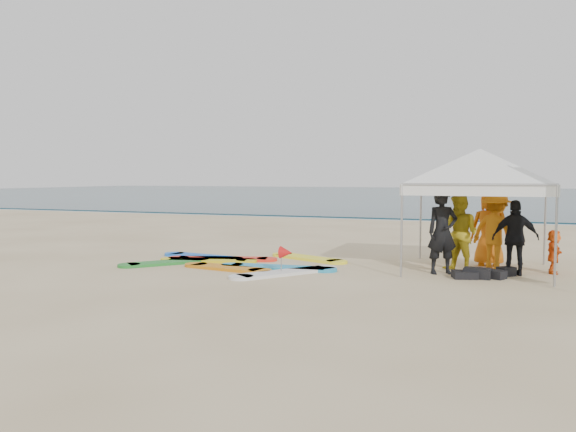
% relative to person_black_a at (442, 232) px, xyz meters
% --- Properties ---
extents(ground, '(120.00, 120.00, 0.00)m').
position_rel_person_black_a_xyz_m(ground, '(-3.33, -2.40, -0.95)').
color(ground, beige).
rests_on(ground, ground).
extents(ocean, '(160.00, 84.00, 0.08)m').
position_rel_person_black_a_xyz_m(ocean, '(-3.33, 57.60, -0.91)').
color(ocean, '#0C2633').
rests_on(ocean, ground).
extents(shoreline_foam, '(160.00, 1.20, 0.01)m').
position_rel_person_black_a_xyz_m(shoreline_foam, '(-3.33, 15.80, -0.94)').
color(shoreline_foam, silver).
rests_on(shoreline_foam, ground).
extents(person_black_a, '(0.82, 0.73, 1.89)m').
position_rel_person_black_a_xyz_m(person_black_a, '(0.00, 0.00, 0.00)').
color(person_black_a, black).
rests_on(person_black_a, ground).
extents(person_yellow, '(1.09, 1.03, 1.79)m').
position_rel_person_black_a_xyz_m(person_yellow, '(0.36, 0.41, -0.05)').
color(person_yellow, gold).
rests_on(person_yellow, ground).
extents(person_orange_a, '(1.38, 1.21, 1.85)m').
position_rel_person_black_a_xyz_m(person_orange_a, '(1.11, 0.89, -0.02)').
color(person_orange_a, orange).
rests_on(person_orange_a, ground).
extents(person_black_b, '(1.03, 0.56, 1.68)m').
position_rel_person_black_a_xyz_m(person_black_b, '(1.54, 0.36, -0.11)').
color(person_black_b, black).
rests_on(person_black_b, ground).
extents(person_orange_b, '(0.92, 0.61, 1.87)m').
position_rel_person_black_a_xyz_m(person_orange_b, '(0.97, 1.56, -0.01)').
color(person_orange_b, '#C76211').
rests_on(person_orange_b, ground).
extents(person_seated, '(0.32, 0.93, 0.99)m').
position_rel_person_black_a_xyz_m(person_seated, '(2.36, 0.92, -0.45)').
color(person_seated, orange).
rests_on(person_seated, ground).
extents(canopy_tent, '(4.30, 4.30, 3.24)m').
position_rel_person_black_a_xyz_m(canopy_tent, '(0.73, 0.76, 1.88)').
color(canopy_tent, '#A5A5A8').
rests_on(canopy_tent, ground).
extents(marker_pennant, '(0.28, 0.28, 0.64)m').
position_rel_person_black_a_xyz_m(marker_pennant, '(-3.24, -1.37, -0.45)').
color(marker_pennant, '#A5A5A8').
rests_on(marker_pennant, ground).
extents(gear_pile, '(1.35, 1.11, 0.22)m').
position_rel_person_black_a_xyz_m(gear_pile, '(0.87, -0.24, -0.85)').
color(gear_pile, black).
rests_on(gear_pile, ground).
extents(surfboard_spread, '(5.00, 4.00, 0.07)m').
position_rel_person_black_a_xyz_m(surfboard_spread, '(-4.90, -0.42, -0.91)').
color(surfboard_spread, orange).
rests_on(surfboard_spread, ground).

